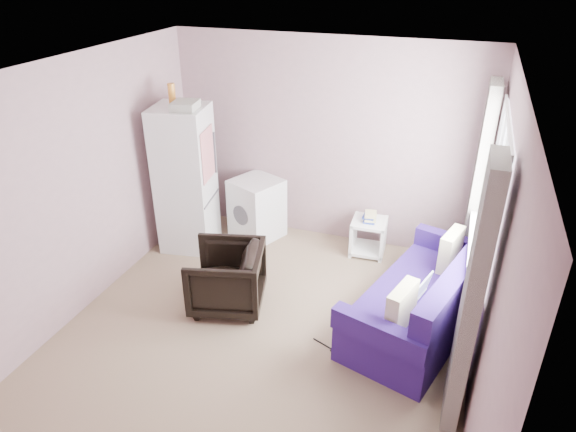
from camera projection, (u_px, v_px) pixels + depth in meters
name	position (u px, v px, depth m)	size (l,w,h in m)	color
room	(262.00, 219.00, 4.42)	(3.84, 4.24, 2.54)	#937A60
armchair	(226.00, 275.00, 5.23)	(0.72, 0.67, 0.74)	black
fridge	(186.00, 179.00, 6.10)	(0.71, 0.70, 2.01)	silver
washing_machine	(257.00, 207.00, 6.52)	(0.72, 0.72, 0.78)	silver
side_table	(369.00, 234.00, 6.20)	(0.42, 0.42, 0.55)	white
sofa	(425.00, 302.00, 4.93)	(1.37, 2.07, 0.85)	navy
window_dressing	(476.00, 230.00, 4.55)	(0.17, 2.62, 2.18)	white
floor_cables	(338.00, 349.00, 4.78)	(0.52, 0.14, 0.01)	black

